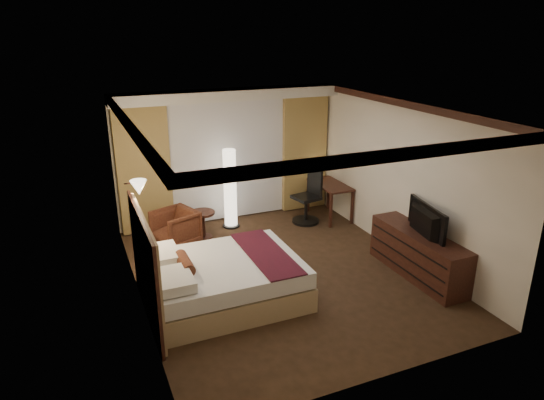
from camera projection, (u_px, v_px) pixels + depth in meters
name	position (u px, v px, depth m)	size (l,w,h in m)	color
floor	(282.00, 273.00, 7.97)	(4.50, 5.50, 0.01)	#2F2012
ceiling	(283.00, 109.00, 7.06)	(4.50, 5.50, 0.01)	white
back_wall	(227.00, 155.00, 9.90)	(4.50, 0.02, 2.70)	beige
left_wall	(134.00, 217.00, 6.68)	(0.02, 5.50, 2.70)	beige
right_wall	(401.00, 179.00, 8.35)	(0.02, 5.50, 2.70)	beige
crown_molding	(283.00, 113.00, 7.08)	(4.50, 5.50, 0.12)	black
soffit	(229.00, 95.00, 9.26)	(4.50, 0.50, 0.20)	white
curtain_sheer	(228.00, 161.00, 9.86)	(2.48, 0.04, 2.45)	silver
curtain_left_drape	(144.00, 171.00, 9.18)	(1.00, 0.14, 2.45)	#A58C4B
curtain_right_drape	(304.00, 154.00, 10.44)	(1.00, 0.14, 2.45)	#A58C4B
wall_sconce	(139.00, 188.00, 7.04)	(0.24, 0.24, 0.24)	white
bed	(225.00, 280.00, 7.11)	(2.19, 1.71, 0.64)	white
headboard	(146.00, 268.00, 6.55)	(0.12, 2.01, 1.50)	tan
armchair	(175.00, 226.00, 8.93)	(0.71, 0.66, 0.73)	#441D14
side_table	(203.00, 225.00, 9.23)	(0.48, 0.48, 0.53)	black
floor_lamp	(230.00, 189.00, 9.59)	(0.34, 0.34, 1.61)	white
desk	(329.00, 201.00, 10.20)	(0.55, 1.09, 0.75)	black
desk_lamp	(321.00, 171.00, 10.35)	(0.18, 0.18, 0.34)	#FFD899
office_chair	(306.00, 195.00, 9.87)	(0.56, 0.56, 1.17)	black
dresser	(418.00, 254.00, 7.79)	(0.50, 1.92, 0.75)	black
television	(421.00, 215.00, 7.55)	(1.08, 0.62, 0.14)	black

